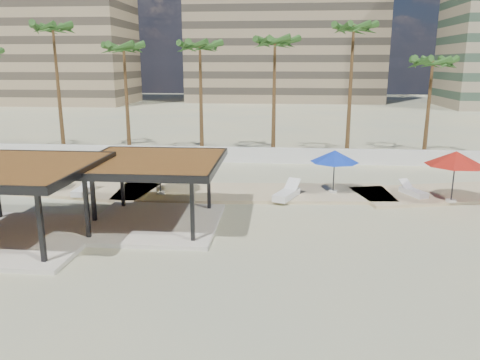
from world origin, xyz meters
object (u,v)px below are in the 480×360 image
object	(u,v)px
umbrella_c	(456,158)
lounger_a	(84,190)
lounger_b	(287,194)
lounger_c	(413,192)
pavilion_west	(15,196)
pavilion_central	(153,186)

from	to	relation	value
umbrella_c	lounger_a	distance (m)	20.83
lounger_b	lounger_c	size ratio (longest dim) A/B	1.22
umbrella_c	lounger_c	size ratio (longest dim) A/B	2.02
pavilion_west	lounger_b	world-z (taller)	pavilion_west
pavilion_central	lounger_a	distance (m)	7.31
lounger_b	lounger_c	world-z (taller)	lounger_b
lounger_a	lounger_c	xyz separation A→B (m)	(19.03, 1.24, -0.01)
lounger_a	lounger_c	world-z (taller)	lounger_a
pavilion_west	lounger_c	world-z (taller)	pavilion_west
umbrella_c	lounger_c	world-z (taller)	umbrella_c
lounger_a	lounger_b	size ratio (longest dim) A/B	0.84
lounger_a	lounger_c	size ratio (longest dim) A/B	1.02
lounger_b	pavilion_central	bearing A→B (deg)	149.60
lounger_c	umbrella_c	bearing A→B (deg)	-151.80
lounger_b	umbrella_c	bearing A→B (deg)	-66.72
umbrella_c	lounger_a	world-z (taller)	umbrella_c
pavilion_west	lounger_c	bearing A→B (deg)	24.49
pavilion_central	lounger_a	xyz separation A→B (m)	(-5.46, 4.60, -1.55)
pavilion_central	pavilion_west	world-z (taller)	pavilion_west
pavilion_west	umbrella_c	bearing A→B (deg)	19.59
umbrella_c	lounger_b	world-z (taller)	umbrella_c
lounger_a	lounger_b	world-z (taller)	lounger_b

